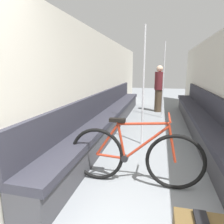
{
  "coord_description": "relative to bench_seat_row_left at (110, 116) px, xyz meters",
  "views": [
    {
      "loc": [
        0.12,
        -0.73,
        1.46
      ],
      "look_at": [
        -0.69,
        2.61,
        0.72
      ],
      "focal_mm": 32.0,
      "sensor_mm": 36.0,
      "label": 1
    }
  ],
  "objects": [
    {
      "name": "passenger_standing",
      "position": [
        1.12,
        2.33,
        0.5
      ],
      "size": [
        0.3,
        0.3,
        1.57
      ],
      "rotation": [
        0.0,
        0.0,
        1.43
      ],
      "color": "#473828",
      "rests_on": "ground"
    },
    {
      "name": "bicycle",
      "position": [
        0.9,
        -2.33,
        0.07
      ],
      "size": [
        1.7,
        0.46,
        0.92
      ],
      "rotation": [
        0.0,
        0.0,
        -0.12
      ],
      "color": "black",
      "rests_on": "ground"
    },
    {
      "name": "wall_right",
      "position": [
        2.38,
        -0.09,
        0.82
      ],
      "size": [
        0.1,
        10.89,
        2.25
      ],
      "primitive_type": "cube",
      "color": "beige",
      "rests_on": "ground"
    },
    {
      "name": "grab_pole_near",
      "position": [
        0.86,
        -0.87,
        0.78
      ],
      "size": [
        0.08,
        0.08,
        2.23
      ],
      "color": "gray",
      "rests_on": "ground"
    },
    {
      "name": "wall_left",
      "position": [
        -0.26,
        -0.09,
        0.82
      ],
      "size": [
        0.1,
        10.89,
        2.25
      ],
      "primitive_type": "cube",
      "color": "beige",
      "rests_on": "ground"
    },
    {
      "name": "bench_seat_row_right",
      "position": [
        2.12,
        0.0,
        0.0
      ],
      "size": [
        0.47,
        6.71,
        0.93
      ],
      "color": "#3D3D42",
      "rests_on": "ground"
    },
    {
      "name": "grab_pole_far",
      "position": [
        1.25,
        1.49,
        0.78
      ],
      "size": [
        0.08,
        0.08,
        2.23
      ],
      "color": "gray",
      "rests_on": "ground"
    },
    {
      "name": "bench_seat_row_left",
      "position": [
        0.0,
        0.0,
        0.0
      ],
      "size": [
        0.47,
        6.71,
        0.93
      ],
      "color": "#3D3D42",
      "rests_on": "ground"
    }
  ]
}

